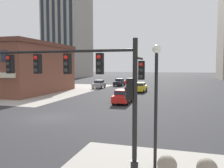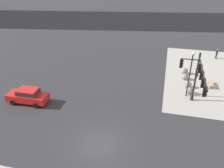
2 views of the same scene
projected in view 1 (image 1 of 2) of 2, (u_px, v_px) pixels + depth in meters
ground_plane at (47, 118)px, 19.97m from camera, size 320.00×320.00×0.00m
sidewalk_far_corner at (13, 89)px, 44.67m from camera, size 32.00×32.00×0.02m
traffic_signal_main at (94, 81)px, 10.04m from camera, size 7.13×2.09×5.60m
bollard_sphere_curb_a at (167, 165)px, 9.44m from camera, size 0.82×0.82×0.82m
bollard_sphere_curb_b at (207, 168)px, 9.12m from camera, size 0.82×0.82×0.82m
street_lamp_corner_near at (156, 92)px, 9.74m from camera, size 0.36×0.36×5.36m
car_main_northbound_far at (123, 96)px, 27.59m from camera, size 1.97×4.44×1.68m
car_main_southbound_near at (99, 84)px, 46.78m from camera, size 2.03×4.47×1.68m
car_main_southbound_far at (140, 87)px, 39.76m from camera, size 2.03×4.47×1.68m
car_parked_curb at (119, 82)px, 52.57m from camera, size 2.02×4.46×1.68m
residential_tower_skyline_left at (68, 19)px, 94.87m from camera, size 14.53×20.23×48.26m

